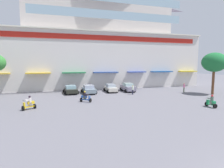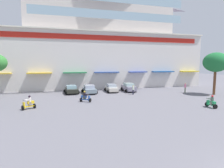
% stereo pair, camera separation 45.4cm
% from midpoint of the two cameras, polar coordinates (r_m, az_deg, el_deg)
% --- Properties ---
extents(ground_plane, '(128.00, 128.00, 0.00)m').
position_cam_midpoint_polar(ground_plane, '(19.91, 9.23, -8.14)').
color(ground_plane, slate).
extents(colonial_building, '(43.30, 14.85, 21.03)m').
position_cam_midpoint_polar(colonial_building, '(40.94, -4.23, 12.50)').
color(colonial_building, silver).
rests_on(colonial_building, ground).
extents(plaza_tree_1, '(3.78, 3.89, 6.81)m').
position_cam_midpoint_polar(plaza_tree_1, '(33.41, 29.35, 5.97)').
color(plaza_tree_1, brown).
rests_on(plaza_tree_1, ground).
extents(parked_car_0, '(2.65, 4.01, 1.40)m').
position_cam_midpoint_polar(parked_car_0, '(31.07, -13.39, -1.70)').
color(parked_car_0, black).
rests_on(parked_car_0, ground).
extents(parked_car_1, '(2.49, 4.20, 1.43)m').
position_cam_midpoint_polar(parked_car_1, '(30.75, -7.82, -1.64)').
color(parked_car_1, slate).
rests_on(parked_car_1, ground).
extents(parked_car_2, '(2.27, 3.99, 1.41)m').
position_cam_midpoint_polar(parked_car_2, '(32.15, -0.81, -1.26)').
color(parked_car_2, beige).
rests_on(parked_car_2, ground).
extents(parked_car_3, '(2.28, 4.24, 1.53)m').
position_cam_midpoint_polar(parked_car_3, '(32.87, 4.63, -1.01)').
color(parked_car_3, gray).
rests_on(parked_car_3, ground).
extents(scooter_rider_0, '(1.52, 1.26, 1.47)m').
position_cam_midpoint_polar(scooter_rider_0, '(23.87, -8.94, -4.22)').
color(scooter_rider_0, black).
rests_on(scooter_rider_0, ground).
extents(scooter_rider_2, '(0.60, 1.44, 1.47)m').
position_cam_midpoint_polar(scooter_rider_2, '(23.60, 28.46, -5.07)').
color(scooter_rider_2, black).
rests_on(scooter_rider_2, ground).
extents(scooter_rider_4, '(1.47, 1.19, 1.52)m').
position_cam_midpoint_polar(scooter_rider_4, '(21.78, -25.36, -5.70)').
color(scooter_rider_4, black).
rests_on(scooter_rider_4, ground).
extents(pedestrian_0, '(0.40, 0.40, 1.67)m').
position_cam_midpoint_polar(pedestrian_0, '(33.96, 21.53, -0.85)').
color(pedestrian_0, '#445437').
rests_on(pedestrian_0, ground).
extents(pedestrian_1, '(0.49, 0.49, 1.57)m').
position_cam_midpoint_polar(pedestrian_1, '(29.54, 6.12, -1.62)').
color(pedestrian_1, black).
rests_on(pedestrian_1, ground).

